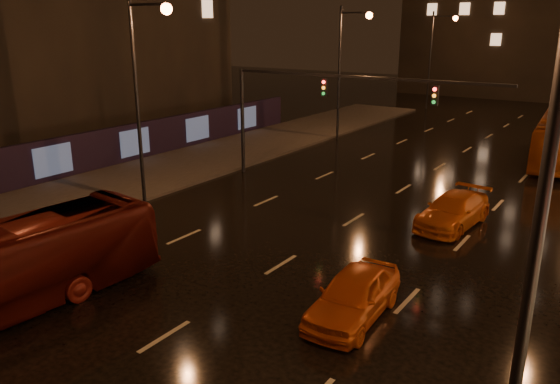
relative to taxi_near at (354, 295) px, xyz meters
The scene contains 7 objects.
ground 12.61m from the taxi_near, 108.52° to the left, with size 140.00×140.00×0.00m, color black.
sidewalk_left 18.84m from the taxi_near, 158.37° to the left, with size 7.00×70.00×0.15m, color #38332D.
hoarding_left 21.57m from the taxi_near, 169.47° to the left, with size 0.30×46.00×2.50m, color black.
traffic_signal 15.51m from the taxi_near, 127.19° to the left, with size 15.31×0.32×6.20m.
streetlight_right 9.65m from the taxi_near, 50.93° to the right, with size 2.64×0.50×10.00m.
taxi_near is the anchor object (origin of this frame).
taxi_far 9.74m from the taxi_near, 90.00° to the left, with size 2.00×4.91×1.43m, color #C85712.
Camera 1 is at (10.59, -5.57, 8.64)m, focal length 35.00 mm.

